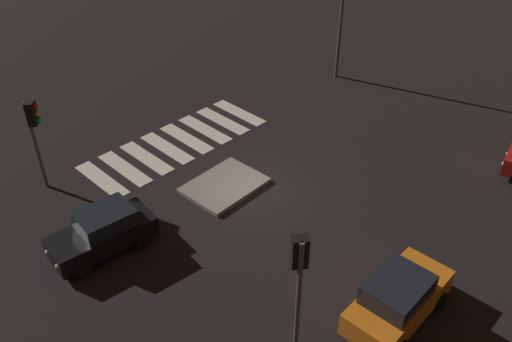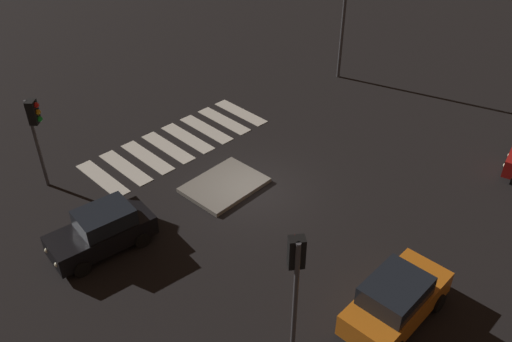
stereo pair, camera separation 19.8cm
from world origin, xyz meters
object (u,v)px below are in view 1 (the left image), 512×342
object	(u,v)px
traffic_island	(224,185)
traffic_light_east	(34,124)
car_orange	(398,299)
car_black	(103,232)
traffic_light_north	(299,268)

from	to	relation	value
traffic_island	traffic_light_east	distance (m)	7.78
car_orange	car_black	bearing A→B (deg)	115.12
car_black	traffic_light_east	distance (m)	5.34
traffic_light_north	car_orange	bearing A→B (deg)	-79.38
traffic_island	traffic_light_east	size ratio (longest dim) A/B	0.83
car_orange	traffic_light_north	xyz separation A→B (m)	(3.04, -1.50, 2.42)
car_orange	traffic_island	bearing A→B (deg)	82.65
car_orange	traffic_light_north	distance (m)	4.17
traffic_island	car_orange	bearing A→B (deg)	84.49
traffic_light_north	car_black	bearing A→B (deg)	48.72
car_black	traffic_light_north	distance (m)	8.13
car_black	traffic_light_east	bearing A→B (deg)	-88.99
traffic_island	car_orange	size ratio (longest dim) A/B	0.81
car_black	traffic_light_north	world-z (taller)	traffic_light_north
traffic_island	traffic_light_north	world-z (taller)	traffic_light_north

